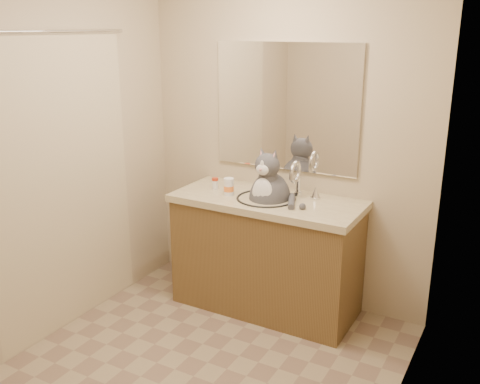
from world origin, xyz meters
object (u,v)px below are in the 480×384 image
Objects in this scene: cat at (269,195)px; pill_bottle_redcap at (215,183)px; grey_canister at (229,187)px; pill_bottle_orange at (229,187)px.

cat reaches higher than pill_bottle_redcap.
pill_bottle_redcap reaches higher than grey_canister.
grey_canister is (-0.04, 0.08, -0.02)m from pill_bottle_orange.
pill_bottle_redcap is 0.12m from grey_canister.
pill_bottle_orange is (-0.29, -0.07, 0.03)m from cat.
pill_bottle_redcap is (-0.45, 0.02, 0.02)m from cat.
grey_canister is (-0.33, 0.01, 0.01)m from cat.
cat is at bearing -2.32° from pill_bottle_redcap.
grey_canister is at bearing -2.90° from pill_bottle_redcap.
pill_bottle_orange is at bearing -27.00° from pill_bottle_redcap.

